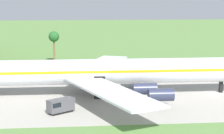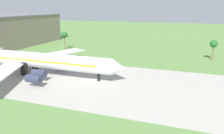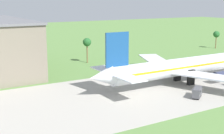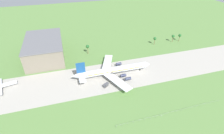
{
  "view_description": "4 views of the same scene",
  "coord_description": "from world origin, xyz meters",
  "px_view_note": "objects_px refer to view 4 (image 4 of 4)",
  "views": [
    {
      "loc": [
        -32.59,
        -90.3,
        22.5
      ],
      "look_at": [
        -24.21,
        0.58,
        6.53
      ],
      "focal_mm": 65.0,
      "sensor_mm": 36.0,
      "label": 1
    },
    {
      "loc": [
        29.94,
        -65.92,
        25.09
      ],
      "look_at": [
        6.63,
        0.58,
        5.53
      ],
      "focal_mm": 35.0,
      "sensor_mm": 36.0,
      "label": 2
    },
    {
      "loc": [
        -99.15,
        -72.82,
        26.72
      ],
      "look_at": [
        -55.05,
        0.58,
        8.38
      ],
      "focal_mm": 50.0,
      "sensor_mm": 36.0,
      "label": 3
    },
    {
      "loc": [
        -63.32,
        -123.32,
        92.85
      ],
      "look_at": [
        -24.66,
        5.0,
        6.0
      ],
      "focal_mm": 28.0,
      "sensor_mm": 36.0,
      "label": 4
    }
  ],
  "objects_px": {
    "no_stopping_sign": "(162,116)",
    "baggage_tug": "(106,85)",
    "terminal_building": "(45,48)",
    "jet_airliner": "(112,70)"
  },
  "relations": [
    {
      "from": "baggage_tug",
      "to": "no_stopping_sign",
      "type": "xyz_separation_m",
      "value": [
        27.9,
        -41.92,
        -0.46
      ]
    },
    {
      "from": "baggage_tug",
      "to": "no_stopping_sign",
      "type": "height_order",
      "value": "baggage_tug"
    },
    {
      "from": "jet_airliner",
      "to": "baggage_tug",
      "type": "distance_m",
      "value": 17.7
    },
    {
      "from": "jet_airliner",
      "to": "terminal_building",
      "type": "bearing_deg",
      "value": 137.46
    },
    {
      "from": "jet_airliner",
      "to": "no_stopping_sign",
      "type": "height_order",
      "value": "jet_airliner"
    },
    {
      "from": "jet_airliner",
      "to": "baggage_tug",
      "type": "xyz_separation_m",
      "value": [
        -10.13,
        -13.96,
        -3.95
      ]
    },
    {
      "from": "jet_airliner",
      "to": "terminal_building",
      "type": "distance_m",
      "value": 79.06
    },
    {
      "from": "jet_airliner",
      "to": "no_stopping_sign",
      "type": "xyz_separation_m",
      "value": [
        17.77,
        -55.89,
        -4.41
      ]
    },
    {
      "from": "no_stopping_sign",
      "to": "baggage_tug",
      "type": "bearing_deg",
      "value": 123.65
    },
    {
      "from": "baggage_tug",
      "to": "terminal_building",
      "type": "relative_size",
      "value": 0.09
    }
  ]
}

